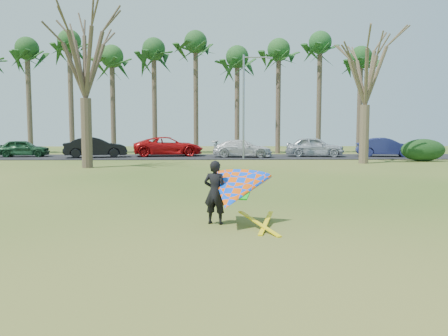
{
  "coord_description": "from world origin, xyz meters",
  "views": [
    {
      "loc": [
        -0.34,
        -11.67,
        2.3
      ],
      "look_at": [
        0.0,
        2.0,
        1.1
      ],
      "focal_mm": 35.0,
      "sensor_mm": 36.0,
      "label": 1
    }
  ],
  "objects_px": {
    "streetlight": "(246,102)",
    "car_5": "(386,147)",
    "car_1": "(95,147)",
    "car_0": "(23,148)",
    "kite_flyer": "(232,191)",
    "bare_tree_right": "(366,66)",
    "car_3": "(242,148)",
    "car_4": "(315,147)",
    "car_2": "(168,146)",
    "bare_tree_left": "(84,52)"
  },
  "relations": [
    {
      "from": "car_5",
      "to": "car_3",
      "type": "bearing_deg",
      "value": 105.82
    },
    {
      "from": "bare_tree_right",
      "to": "car_1",
      "type": "relative_size",
      "value": 1.85
    },
    {
      "from": "bare_tree_left",
      "to": "car_4",
      "type": "relative_size",
      "value": 2.0
    },
    {
      "from": "bare_tree_left",
      "to": "car_4",
      "type": "xyz_separation_m",
      "value": [
        16.23,
        9.95,
        -6.03
      ]
    },
    {
      "from": "car_0",
      "to": "car_4",
      "type": "xyz_separation_m",
      "value": [
        24.46,
        -0.22,
        0.11
      ]
    },
    {
      "from": "bare_tree_left",
      "to": "car_5",
      "type": "xyz_separation_m",
      "value": [
        22.16,
        9.61,
        -6.07
      ]
    },
    {
      "from": "car_1",
      "to": "kite_flyer",
      "type": "xyz_separation_m",
      "value": [
        10.04,
        -25.46,
        -0.04
      ]
    },
    {
      "from": "car_2",
      "to": "car_1",
      "type": "bearing_deg",
      "value": 97.38
    },
    {
      "from": "car_0",
      "to": "streetlight",
      "type": "bearing_deg",
      "value": -108.15
    },
    {
      "from": "car_4",
      "to": "car_1",
      "type": "bearing_deg",
      "value": 106.12
    },
    {
      "from": "bare_tree_left",
      "to": "car_1",
      "type": "xyz_separation_m",
      "value": [
        -1.92,
        9.09,
        -6.04
      ]
    },
    {
      "from": "car_3",
      "to": "car_4",
      "type": "xyz_separation_m",
      "value": [
        6.16,
        0.76,
        0.11
      ]
    },
    {
      "from": "bare_tree_right",
      "to": "car_4",
      "type": "distance_m",
      "value": 9.15
    },
    {
      "from": "streetlight",
      "to": "car_3",
      "type": "bearing_deg",
      "value": 92.21
    },
    {
      "from": "bare_tree_right",
      "to": "streetlight",
      "type": "relative_size",
      "value": 1.15
    },
    {
      "from": "bare_tree_left",
      "to": "car_1",
      "type": "distance_m",
      "value": 11.08
    },
    {
      "from": "streetlight",
      "to": "car_2",
      "type": "relative_size",
      "value": 1.35
    },
    {
      "from": "car_2",
      "to": "bare_tree_left",
      "type": "bearing_deg",
      "value": 151.21
    },
    {
      "from": "car_0",
      "to": "bare_tree_right",
      "type": "bearing_deg",
      "value": -113.67
    },
    {
      "from": "car_1",
      "to": "car_4",
      "type": "height_order",
      "value": "car_4"
    },
    {
      "from": "bare_tree_right",
      "to": "streetlight",
      "type": "distance_m",
      "value": 9.05
    },
    {
      "from": "car_2",
      "to": "kite_flyer",
      "type": "bearing_deg",
      "value": 179.65
    },
    {
      "from": "car_3",
      "to": "kite_flyer",
      "type": "relative_size",
      "value": 2.05
    },
    {
      "from": "bare_tree_right",
      "to": "car_5",
      "type": "xyz_separation_m",
      "value": [
        4.16,
        6.61,
        -5.72
      ]
    },
    {
      "from": "car_5",
      "to": "kite_flyer",
      "type": "distance_m",
      "value": 29.54
    },
    {
      "from": "streetlight",
      "to": "car_3",
      "type": "height_order",
      "value": "streetlight"
    },
    {
      "from": "streetlight",
      "to": "kite_flyer",
      "type": "relative_size",
      "value": 3.35
    },
    {
      "from": "car_0",
      "to": "bare_tree_left",
      "type": "bearing_deg",
      "value": -149.39
    },
    {
      "from": "streetlight",
      "to": "car_5",
      "type": "relative_size",
      "value": 1.67
    },
    {
      "from": "car_2",
      "to": "car_3",
      "type": "relative_size",
      "value": 1.21
    },
    {
      "from": "car_2",
      "to": "car_3",
      "type": "distance_m",
      "value": 6.46
    },
    {
      "from": "bare_tree_left",
      "to": "car_0",
      "type": "height_order",
      "value": "bare_tree_left"
    },
    {
      "from": "car_1",
      "to": "car_4",
      "type": "relative_size",
      "value": 1.03
    },
    {
      "from": "car_3",
      "to": "car_5",
      "type": "distance_m",
      "value": 12.09
    },
    {
      "from": "car_1",
      "to": "car_3",
      "type": "bearing_deg",
      "value": -104.42
    },
    {
      "from": "bare_tree_right",
      "to": "car_3",
      "type": "relative_size",
      "value": 1.88
    },
    {
      "from": "car_0",
      "to": "car_2",
      "type": "height_order",
      "value": "car_2"
    },
    {
      "from": "car_2",
      "to": "kite_flyer",
      "type": "height_order",
      "value": "kite_flyer"
    },
    {
      "from": "bare_tree_left",
      "to": "car_0",
      "type": "xyz_separation_m",
      "value": [
        -8.23,
        10.16,
        -6.14
      ]
    },
    {
      "from": "car_5",
      "to": "car_2",
      "type": "bearing_deg",
      "value": 100.04
    },
    {
      "from": "car_0",
      "to": "kite_flyer",
      "type": "bearing_deg",
      "value": -156.76
    },
    {
      "from": "bare_tree_right",
      "to": "streetlight",
      "type": "bearing_deg",
      "value": 152.97
    },
    {
      "from": "bare_tree_left",
      "to": "kite_flyer",
      "type": "distance_m",
      "value": 19.26
    },
    {
      "from": "car_3",
      "to": "car_5",
      "type": "relative_size",
      "value": 1.02
    },
    {
      "from": "bare_tree_left",
      "to": "streetlight",
      "type": "distance_m",
      "value": 12.58
    },
    {
      "from": "car_5",
      "to": "car_1",
      "type": "bearing_deg",
      "value": 105.04
    },
    {
      "from": "bare_tree_left",
      "to": "car_4",
      "type": "distance_m",
      "value": 19.97
    },
    {
      "from": "car_0",
      "to": "kite_flyer",
      "type": "xyz_separation_m",
      "value": [
        16.35,
        -26.53,
        0.07
      ]
    },
    {
      "from": "car_1",
      "to": "bare_tree_left",
      "type": "bearing_deg",
      "value": 177.08
    },
    {
      "from": "streetlight",
      "to": "car_0",
      "type": "height_order",
      "value": "streetlight"
    }
  ]
}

